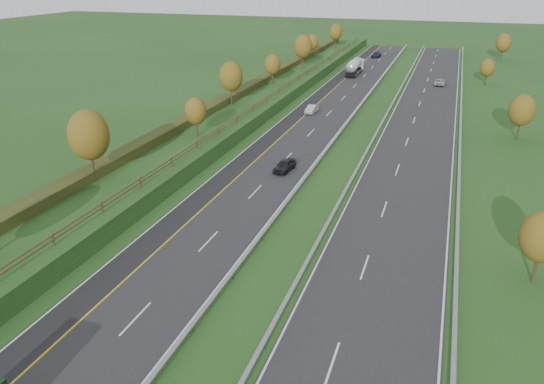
{
  "coord_description": "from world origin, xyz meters",
  "views": [
    {
      "loc": [
        20.01,
        -14.92,
        22.52
      ],
      "look_at": [
        4.66,
        30.7,
        2.2
      ],
      "focal_mm": 35.0,
      "sensor_mm": 36.0,
      "label": 1
    }
  ],
  "objects": [
    {
      "name": "ground",
      "position": [
        8.0,
        55.0,
        0.0
      ],
      "size": [
        400.0,
        400.0,
        0.0
      ],
      "primitive_type": "plane",
      "color": "#1D4418",
      "rests_on": "ground"
    },
    {
      "name": "near_carriageway",
      "position": [
        0.0,
        60.0,
        0.02
      ],
      "size": [
        10.5,
        200.0,
        0.04
      ],
      "primitive_type": "cube",
      "color": "#232326",
      "rests_on": "ground"
    },
    {
      "name": "far_carriageway",
      "position": [
        16.5,
        60.0,
        0.02
      ],
      "size": [
        10.5,
        200.0,
        0.04
      ],
      "primitive_type": "cube",
      "color": "#232326",
      "rests_on": "ground"
    },
    {
      "name": "hard_shoulder",
      "position": [
        -3.75,
        60.0,
        0.02
      ],
      "size": [
        3.0,
        200.0,
        0.04
      ],
      "primitive_type": "cube",
      "color": "black",
      "rests_on": "ground"
    },
    {
      "name": "lane_markings",
      "position": [
        6.4,
        59.88,
        0.05
      ],
      "size": [
        26.75,
        200.0,
        0.01
      ],
      "color": "silver",
      "rests_on": "near_carriageway"
    },
    {
      "name": "embankment_left",
      "position": [
        -13.0,
        60.0,
        1.0
      ],
      "size": [
        12.0,
        200.0,
        2.0
      ],
      "primitive_type": "cube",
      "color": "#1D4418",
      "rests_on": "ground"
    },
    {
      "name": "hedge_left",
      "position": [
        -15.0,
        60.0,
        2.55
      ],
      "size": [
        2.2,
        180.0,
        1.1
      ],
      "primitive_type": "cube",
      "color": "#273214",
      "rests_on": "embankment_left"
    },
    {
      "name": "fence_left",
      "position": [
        -8.5,
        59.59,
        2.73
      ],
      "size": [
        0.12,
        189.06,
        1.2
      ],
      "color": "#422B19",
      "rests_on": "embankment_left"
    },
    {
      "name": "median_barrier_near",
      "position": [
        5.7,
        60.0,
        0.61
      ],
      "size": [
        0.32,
        200.0,
        0.71
      ],
      "color": "gray",
      "rests_on": "ground"
    },
    {
      "name": "median_barrier_far",
      "position": [
        10.8,
        60.0,
        0.61
      ],
      "size": [
        0.32,
        200.0,
        0.71
      ],
      "color": "gray",
      "rests_on": "ground"
    },
    {
      "name": "outer_barrier_far",
      "position": [
        22.3,
        60.0,
        0.62
      ],
      "size": [
        0.32,
        200.0,
        0.71
      ],
      "color": "gray",
      "rests_on": "ground"
    },
    {
      "name": "trees_left",
      "position": [
        -12.64,
        56.63,
        6.37
      ],
      "size": [
        6.64,
        164.3,
        7.66
      ],
      "color": "#2D2116",
      "rests_on": "embankment_left"
    },
    {
      "name": "trees_far",
      "position": [
        29.8,
        89.21,
        4.25
      ],
      "size": [
        8.45,
        118.6,
        7.12
      ],
      "color": "#2D2116",
      "rests_on": "ground"
    },
    {
      "name": "road_tanker",
      "position": [
        -1.29,
        108.36,
        1.86
      ],
      "size": [
        2.4,
        11.22,
        3.46
      ],
      "color": "silver",
      "rests_on": "near_carriageway"
    },
    {
      "name": "car_dark_near",
      "position": [
        2.37,
        42.29,
        0.74
      ],
      "size": [
        2.12,
        4.26,
        1.39
      ],
      "primitive_type": "imported",
      "rotation": [
        0.0,
        0.0,
        -0.12
      ],
      "color": "black",
      "rests_on": "near_carriageway"
    },
    {
      "name": "car_silver_mid",
      "position": [
        -1.6,
        70.42,
        0.7
      ],
      "size": [
        1.67,
        4.09,
        1.32
      ],
      "primitive_type": "imported",
      "rotation": [
        0.0,
        0.0,
        -0.07
      ],
      "color": "#A0A0A5",
      "rests_on": "near_carriageway"
    },
    {
      "name": "car_small_far",
      "position": [
        -0.24,
        135.25,
        0.76
      ],
      "size": [
        2.42,
        5.08,
        1.43
      ],
      "primitive_type": "imported",
      "rotation": [
        0.0,
        0.0,
        -0.09
      ],
      "color": "#131A3C",
      "rests_on": "near_carriageway"
    },
    {
      "name": "car_oncoming",
      "position": [
        18.01,
        101.46,
        0.7
      ],
      "size": [
        2.61,
        4.95,
        1.33
      ],
      "primitive_type": "imported",
      "rotation": [
        0.0,
        0.0,
        3.06
      ],
      "color": "#A1A0A4",
      "rests_on": "far_carriageway"
    }
  ]
}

